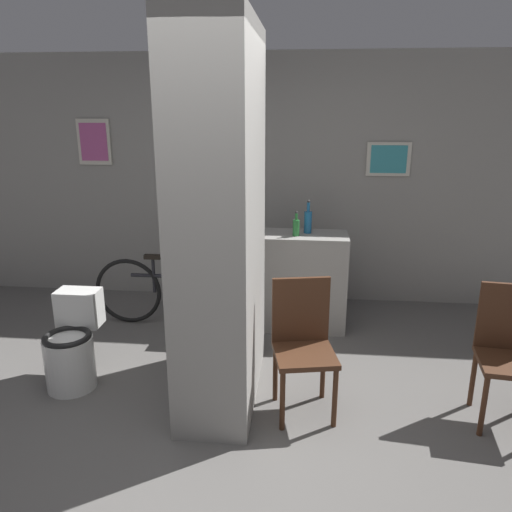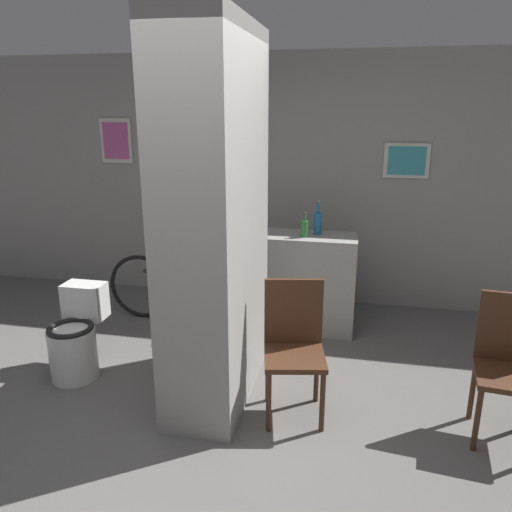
{
  "view_description": "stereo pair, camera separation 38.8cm",
  "coord_description": "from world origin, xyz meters",
  "px_view_note": "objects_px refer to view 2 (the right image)",
  "views": [
    {
      "loc": [
        0.68,
        -2.67,
        2.08
      ],
      "look_at": [
        0.3,
        1.03,
        0.95
      ],
      "focal_mm": 35.0,
      "sensor_mm": 36.0,
      "label": 1
    },
    {
      "loc": [
        1.06,
        -2.61,
        2.08
      ],
      "look_at": [
        0.3,
        1.03,
        0.95
      ],
      "focal_mm": 35.0,
      "sensor_mm": 36.0,
      "label": 2
    }
  ],
  "objects_px": {
    "bottle_tall": "(318,222)",
    "bicycle": "(192,289)",
    "chair_near_pillar": "(294,343)",
    "toilet": "(76,339)",
    "chair_by_doorway": "(510,362)"
  },
  "relations": [
    {
      "from": "toilet",
      "to": "chair_by_doorway",
      "type": "bearing_deg",
      "value": -2.16
    },
    {
      "from": "chair_near_pillar",
      "to": "bottle_tall",
      "type": "bearing_deg",
      "value": 77.98
    },
    {
      "from": "toilet",
      "to": "chair_by_doorway",
      "type": "xyz_separation_m",
      "value": [
        3.13,
        -0.12,
        0.21
      ]
    },
    {
      "from": "toilet",
      "to": "chair_by_doorway",
      "type": "relative_size",
      "value": 0.74
    },
    {
      "from": "chair_by_doorway",
      "to": "bicycle",
      "type": "distance_m",
      "value": 2.86
    },
    {
      "from": "chair_near_pillar",
      "to": "bicycle",
      "type": "height_order",
      "value": "chair_near_pillar"
    },
    {
      "from": "toilet",
      "to": "chair_by_doorway",
      "type": "height_order",
      "value": "chair_by_doorway"
    },
    {
      "from": "toilet",
      "to": "bottle_tall",
      "type": "relative_size",
      "value": 2.23
    },
    {
      "from": "chair_near_pillar",
      "to": "toilet",
      "type": "bearing_deg",
      "value": 164.15
    },
    {
      "from": "bottle_tall",
      "to": "bicycle",
      "type": "bearing_deg",
      "value": -172.99
    },
    {
      "from": "bicycle",
      "to": "bottle_tall",
      "type": "bearing_deg",
      "value": 7.01
    },
    {
      "from": "bicycle",
      "to": "bottle_tall",
      "type": "xyz_separation_m",
      "value": [
        1.2,
        0.15,
        0.7
      ]
    },
    {
      "from": "toilet",
      "to": "bicycle",
      "type": "distance_m",
      "value": 1.28
    },
    {
      "from": "toilet",
      "to": "bottle_tall",
      "type": "height_order",
      "value": "bottle_tall"
    },
    {
      "from": "bicycle",
      "to": "chair_by_doorway",
      "type": "bearing_deg",
      "value": -26.27
    }
  ]
}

